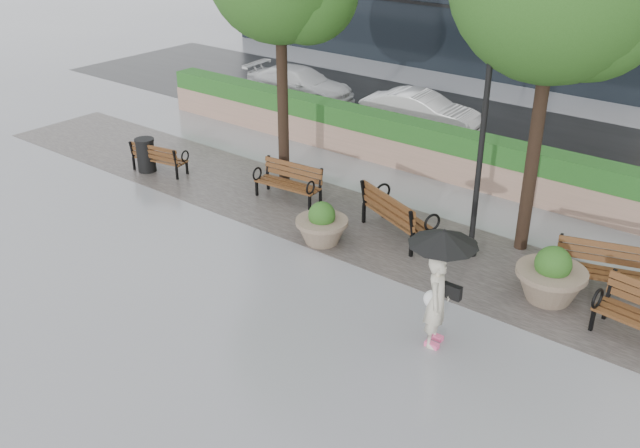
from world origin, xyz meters
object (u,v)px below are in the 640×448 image
Objects in this scene: bench_2 at (397,224)px; pedestrian at (440,277)px; planter_right at (551,279)px; lamppost at (479,169)px; bench_0 at (160,164)px; bench_3 at (602,280)px; trash_bin at (146,156)px; bench_1 at (288,190)px; planter_left at (322,227)px; car_left at (300,84)px; car_right at (420,112)px.

bench_2 is 0.99× the size of pedestrian.
lamppost is (-2.05, 0.69, 1.56)m from planter_right.
bench_2 is 4.25m from pedestrian.
bench_0 is 0.76× the size of pedestrian.
bench_3 is (11.78, 1.25, 0.04)m from bench_0.
trash_bin is at bearing -177.29° from planter_right.
pedestrian is (6.06, -3.06, 1.06)m from bench_1.
planter_right is at bearing -18.63° from lamppost.
bench_1 reaches higher than bench_0.
bench_3 reaches higher than planter_left.
planter_right is (3.79, -0.43, 0.12)m from bench_2.
bench_1 is at bearing -148.07° from car_left.
car_left is at bearing 122.78° from bench_1.
bench_2 is 1.84× the size of planter_left.
pedestrian is (6.32, -9.83, 0.71)m from car_right.
bench_3 is 0.47× the size of car_left.
pedestrian reaches higher than trash_bin.
bench_0 is 0.77× the size of bench_2.
planter_left is 6.50m from trash_bin.
planter_left is 5.01m from planter_right.
car_right reaches higher than trash_bin.
bench_2 is at bearing -5.60° from bench_1.
car_left is at bearing 136.27° from bench_3.
lamppost is 1.18× the size of car_right.
planter_right is 0.36× the size of car_right.
lamppost is 3.53m from pedestrian.
pedestrian is (10.42, -2.08, 0.89)m from trash_bin.
planter_left reaches higher than bench_0.
car_right reaches higher than bench_3.
lamppost is (5.02, 0.25, 1.73)m from bench_1.
pedestrian reaches higher than bench_0.
bench_2 is (3.27, -0.02, 0.05)m from bench_1.
car_right is (-5.27, 6.52, -1.38)m from lamppost.
lamppost is 8.50m from car_right.
bench_1 is 3.27m from bench_2.
bench_2 is 1.73m from planter_left.
car_right is at bearing -40.01° from bench_2.
car_left is 1.91× the size of pedestrian.
bench_2 is at bearing 48.66° from planter_left.
car_left is (-12.52, 7.42, 0.16)m from planter_right.
bench_1 is at bearing -177.18° from lamppost.
trash_bin is (-7.63, -0.97, 0.13)m from bench_2.
bench_3 is at bearing 6.67° from trash_bin.
bench_3 is at bearing 17.22° from planter_left.
bench_2 reaches higher than bench_3.
planter_left is 8.43m from car_right.
bench_3 is 0.52× the size of car_right.
bench_2 reaches higher than trash_bin.
trash_bin is at bearing 29.72° from bench_2.
bench_1 is (4.00, 0.81, 0.02)m from bench_0.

